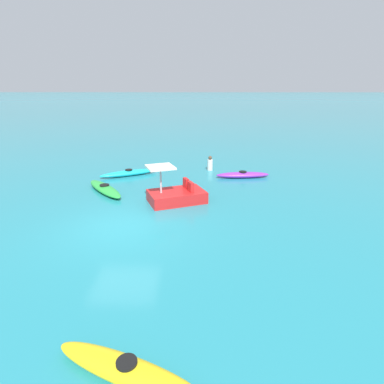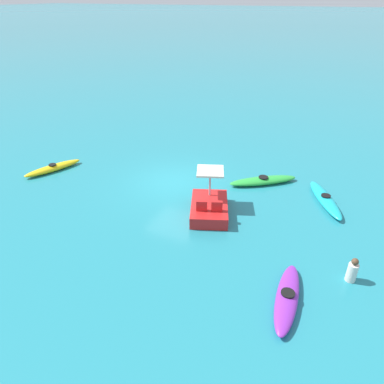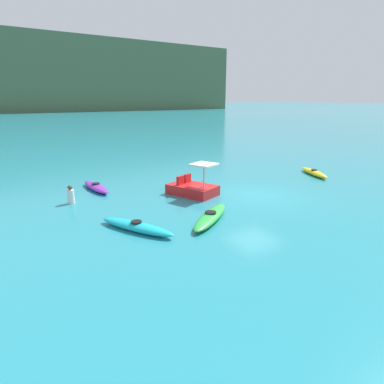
{
  "view_description": "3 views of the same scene",
  "coord_description": "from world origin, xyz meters",
  "views": [
    {
      "loc": [
        10.48,
        2.84,
        4.84
      ],
      "look_at": [
        -2.57,
        2.51,
        0.49
      ],
      "focal_mm": 29.56,
      "sensor_mm": 36.0,
      "label": 1
    },
    {
      "loc": [
        -7.31,
        13.17,
        8.02
      ],
      "look_at": [
        -1.56,
        1.23,
        0.46
      ],
      "focal_mm": 32.52,
      "sensor_mm": 36.0,
      "label": 2
    },
    {
      "loc": [
        -11.02,
        -12.1,
        4.76
      ],
      "look_at": [
        -3.42,
        0.57,
        0.55
      ],
      "focal_mm": 30.96,
      "sensor_mm": 36.0,
      "label": 3
    }
  ],
  "objects": [
    {
      "name": "kayak_green",
      "position": [
        -3.95,
        -1.75,
        0.16
      ],
      "size": [
        3.09,
        2.63,
        0.37
      ],
      "color": "green",
      "rests_on": "ground_plane"
    },
    {
      "name": "pedal_boat_red",
      "position": [
        -2.64,
        1.81,
        0.34
      ],
      "size": [
        2.3,
        2.79,
        1.68
      ],
      "color": "red",
      "rests_on": "ground_plane"
    },
    {
      "name": "kayak_yellow",
      "position": [
        6.29,
        1.61,
        0.16
      ],
      "size": [
        1.63,
        2.97,
        0.37
      ],
      "color": "yellow",
      "rests_on": "ground_plane"
    },
    {
      "name": "kayak_cyan",
      "position": [
        -6.9,
        -1.22,
        0.16
      ],
      "size": [
        2.13,
        3.23,
        0.37
      ],
      "color": "#19B7C6",
      "rests_on": "ground_plane"
    },
    {
      "name": "kayak_purple",
      "position": [
        -6.64,
        5.24,
        0.16
      ],
      "size": [
        0.93,
        3.02,
        0.37
      ],
      "color": "purple",
      "rests_on": "ground_plane"
    },
    {
      "name": "person_near_shore",
      "position": [
        -8.28,
        3.46,
        0.39
      ],
      "size": [
        0.36,
        0.36,
        0.88
      ],
      "color": "silver",
      "rests_on": "ground_plane"
    },
    {
      "name": "ground_plane",
      "position": [
        0.0,
        0.0,
        0.0
      ],
      "size": [
        600.0,
        600.0,
        0.0
      ],
      "primitive_type": "plane",
      "color": "teal"
    }
  ]
}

